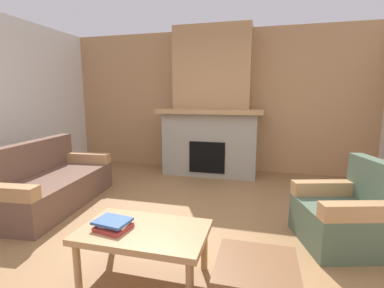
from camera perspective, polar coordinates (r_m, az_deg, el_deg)
The scene contains 7 objects.
ground at distance 3.03m, azimuth -5.81°, elevation -18.98°, with size 9.00×9.00×0.00m, color olive.
wall_back_wood_panel at distance 5.56m, azimuth 4.76°, elevation 8.72°, with size 6.00×0.12×2.70m, color tan.
fireplace at distance 5.20m, azimuth 4.03°, elevation 6.60°, with size 1.90×0.82×2.70m.
couch at distance 4.21m, azimuth -27.51°, elevation -7.46°, with size 1.01×1.87×0.85m.
armchair at distance 3.20m, azimuth 29.35°, elevation -12.81°, with size 0.94×0.94×0.85m.
coffee_table at distance 2.32m, azimuth -9.98°, elevation -18.08°, with size 1.00×0.60×0.43m.
book_stack_near_edge at distance 2.34m, azimuth -15.90°, elevation -15.65°, with size 0.30×0.26×0.07m.
Camera 1 is at (0.94, -2.48, 1.46)m, focal length 25.80 mm.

